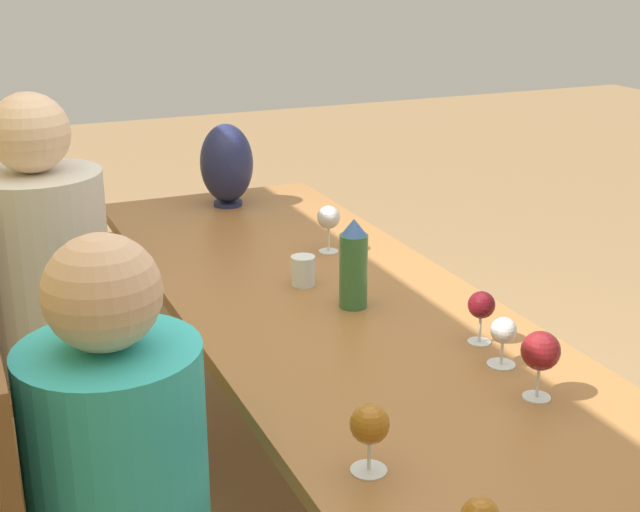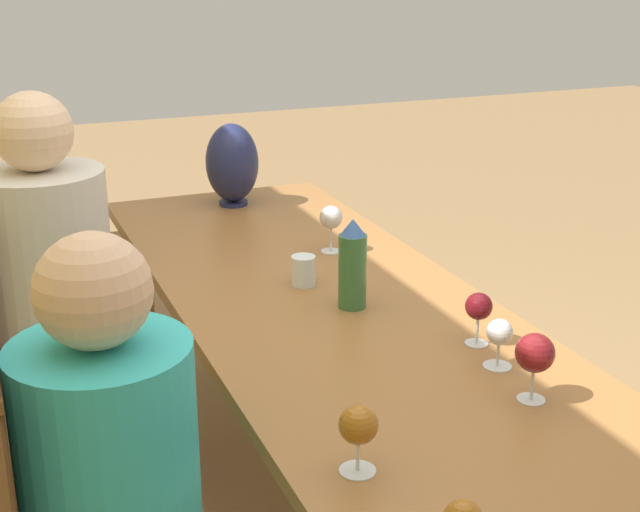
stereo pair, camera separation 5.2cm
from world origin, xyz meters
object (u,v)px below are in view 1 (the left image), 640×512
at_px(person_far, 53,296).
at_px(wine_glass_5, 370,426).
at_px(water_tumbler, 303,271).
at_px(person_near, 128,501).
at_px(wine_glass_0, 503,332).
at_px(water_bottle, 353,265).
at_px(wine_glass_2, 329,219).
at_px(chair_far, 25,348).
at_px(wine_glass_4, 541,352).
at_px(vase, 227,164).
at_px(wine_glass_3, 481,306).

bearing_deg(person_far, wine_glass_5, -163.23).
bearing_deg(water_tumbler, person_near, 135.65).
bearing_deg(wine_glass_5, wine_glass_0, -60.30).
bearing_deg(person_near, wine_glass_0, -89.39).
distance_m(water_bottle, water_tumbler, 0.22).
height_order(wine_glass_2, chair_far, chair_far).
xyz_separation_m(water_tumbler, chair_far, (0.39, 0.74, -0.27)).
xyz_separation_m(water_bottle, chair_far, (0.59, 0.80, -0.35)).
relative_size(water_tumbler, person_far, 0.07).
distance_m(wine_glass_2, wine_glass_5, 1.23).
distance_m(chair_far, person_near, 1.06).
bearing_deg(wine_glass_4, wine_glass_2, 1.10).
xyz_separation_m(vase, wine_glass_0, (-1.51, -0.17, -0.08)).
bearing_deg(water_bottle, wine_glass_2, -15.62).
bearing_deg(wine_glass_4, wine_glass_5, 103.39).
bearing_deg(chair_far, wine_glass_0, -137.33).
height_order(vase, person_near, person_near).
bearing_deg(wine_glass_5, chair_far, 20.44).
bearing_deg(wine_glass_4, person_far, 35.10).
relative_size(water_tumbler, wine_glass_4, 0.56).
distance_m(water_bottle, wine_glass_4, 0.63).
xyz_separation_m(water_tumbler, wine_glass_4, (-0.81, -0.20, 0.07)).
xyz_separation_m(vase, wine_glass_2, (-0.63, -0.13, -0.05)).
height_order(vase, wine_glass_4, vase).
height_order(wine_glass_2, person_near, person_near).
xyz_separation_m(wine_glass_2, person_near, (-0.89, 0.83, -0.23)).
xyz_separation_m(wine_glass_2, wine_glass_4, (-1.05, -0.02, -0.00)).
distance_m(wine_glass_0, wine_glass_3, 0.13).
bearing_deg(wine_glass_2, wine_glass_3, -175.39).
bearing_deg(wine_glass_5, water_bottle, -23.31).
xyz_separation_m(vase, wine_glass_5, (-1.78, 0.30, -0.06)).
bearing_deg(person_near, vase, -24.68).
bearing_deg(water_tumbler, person_far, 58.60).
bearing_deg(water_tumbler, water_bottle, -162.92).
relative_size(wine_glass_2, chair_far, 0.15).
xyz_separation_m(chair_far, person_far, (-0.00, -0.09, 0.15)).
distance_m(water_bottle, person_near, 0.88).
bearing_deg(vase, wine_glass_5, 170.32).
height_order(water_tumbler, wine_glass_2, wine_glass_2).
height_order(chair_far, person_near, person_near).
distance_m(wine_glass_2, chair_far, 0.99).
relative_size(water_tumbler, person_near, 0.07).
bearing_deg(wine_glass_2, wine_glass_5, 159.49).
distance_m(vase, wine_glass_2, 0.64).
distance_m(wine_glass_0, wine_glass_2, 0.89).
relative_size(wine_glass_4, wine_glass_5, 1.14).
bearing_deg(wine_glass_5, vase, -9.68).
bearing_deg(wine_glass_4, person_near, 79.77).
height_order(person_near, person_far, person_far).
bearing_deg(water_bottle, water_tumbler, 17.08).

